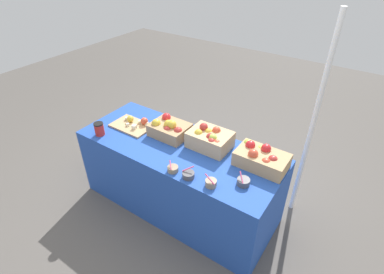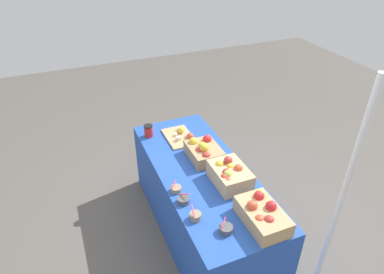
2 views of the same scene
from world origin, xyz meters
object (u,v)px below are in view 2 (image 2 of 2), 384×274
Objects in this scene: cutting_board_front at (181,136)px; coffee_cup at (149,131)px; sample_bowl_extra at (226,229)px; sample_bowl_mid at (195,216)px; sample_bowl_near at (183,200)px; apple_crate_middle at (229,175)px; apple_crate_right at (204,151)px; tent_pole at (340,205)px; apple_crate_left at (262,214)px; sample_bowl_far at (176,189)px.

coffee_cup is at bearing -118.66° from cutting_board_front.
sample_bowl_mid is at bearing -142.19° from sample_bowl_extra.
coffee_cup is (-1.23, 0.01, 0.04)m from sample_bowl_mid.
sample_bowl_near is 0.80× the size of coffee_cup.
apple_crate_middle is 0.42m from apple_crate_right.
sample_bowl_extra is at bearing -30.17° from apple_crate_middle.
apple_crate_right reaches higher than coffee_cup.
apple_crate_right is 0.62m from sample_bowl_near.
apple_crate_middle is 0.50m from sample_bowl_mid.
sample_bowl_mid is 1.01m from tent_pole.
coffee_cup is at bearing -146.61° from apple_crate_right.
apple_crate_left is 1.14× the size of apple_crate_middle.
apple_crate_middle is at bearing 80.90° from sample_bowl_far.
cutting_board_front is 3.96× the size of sample_bowl_near.
tent_pole is at bearing 20.81° from cutting_board_front.
apple_crate_left is 3.78× the size of sample_bowl_mid.
sample_bowl_extra is (0.39, 0.17, 0.00)m from sample_bowl_near.
cutting_board_front is 3.17× the size of coffee_cup.
apple_crate_left reaches higher than sample_bowl_mid.
cutting_board_front is 3.60× the size of sample_bowl_mid.
sample_bowl_near is 0.43m from sample_bowl_extra.
sample_bowl_far is at bearing -176.38° from sample_bowl_near.
sample_bowl_mid is at bearing 4.95° from sample_bowl_near.
apple_crate_middle reaches higher than cutting_board_front.
sample_bowl_extra is at bearing 37.81° from sample_bowl_mid.
sample_bowl_near is 1.12× the size of sample_bowl_far.
apple_crate_left reaches higher than sample_bowl_far.
tent_pole is at bearing 62.49° from sample_bowl_mid.
tent_pole reaches higher than apple_crate_right.
cutting_board_front is at bearing 61.34° from coffee_cup.
tent_pole is at bearing 60.54° from apple_crate_left.
cutting_board_front is 1.12m from sample_bowl_mid.
sample_bowl_far is 0.05× the size of tent_pole.
sample_bowl_near is 1.04m from coffee_cup.
apple_crate_middle is 3.66× the size of sample_bowl_near.
sample_bowl_mid is 1.24× the size of sample_bowl_far.
sample_bowl_near is at bearing -80.50° from apple_crate_middle.
sample_bowl_far is 1.23m from tent_pole.
apple_crate_middle is 2.93× the size of coffee_cup.
cutting_board_front is at bearing 160.29° from sample_bowl_near.
cutting_board_front is 3.83× the size of sample_bowl_extra.
coffee_cup is (-0.16, -0.29, 0.04)m from cutting_board_front.
apple_crate_right is at bearing 151.33° from sample_bowl_mid.
sample_bowl_near is 0.91× the size of sample_bowl_mid.
tent_pole reaches higher than apple_crate_middle.
sample_bowl_extra reaches higher than sample_bowl_near.
coffee_cup is (-0.96, -0.41, -0.02)m from apple_crate_middle.
sample_bowl_extra reaches higher than cutting_board_front.
sample_bowl_extra is (0.54, 0.18, 0.00)m from sample_bowl_far.
sample_bowl_near reaches higher than sample_bowl_far.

